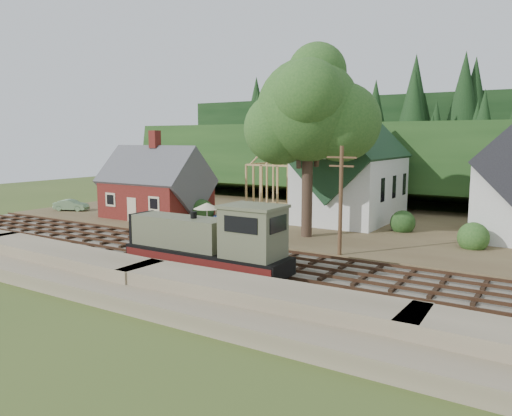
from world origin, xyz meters
The scene contains 16 objects.
ground centered at (0.00, 0.00, 0.00)m, with size 140.00×140.00×0.00m, color #384C1E.
embankment centered at (0.00, -8.50, 0.00)m, with size 64.00×5.00×1.60m, color #7F7259.
railroad_bed centered at (0.00, 0.00, 0.08)m, with size 64.00×11.00×0.16m, color #726B5B.
village_flat centered at (0.00, 18.00, 0.15)m, with size 64.00×26.00×0.30m, color brown.
hillside centered at (0.00, 42.00, 0.00)m, with size 70.00×28.00×8.00m, color #1E3F19.
ridge centered at (0.00, 58.00, 0.00)m, with size 80.00×20.00×12.00m, color black.
depot centered at (-16.00, 11.00, 3.21)m, with size 10.80×7.41×9.00m.
church centered at (2.00, 19.68, 5.18)m, with size 8.40×15.17×13.00m.
timber_frame centered at (-6.00, 22.00, 3.27)m, with size 8.20×6.20×6.99m.
lattice_tower centered at (-6.00, 28.00, 10.03)m, with size 3.20×3.20×12.12m.
big_tree centered at (2.17, 10.08, 10.22)m, with size 10.90×8.40×14.70m.
telegraph_pole_near centered at (7.00, 5.20, 4.25)m, with size 2.20×0.28×8.00m.
locomotive centered at (1.84, -3.00, 2.01)m, with size 11.18×2.80×4.50m.
car_blue centered at (-8.44, 12.78, 0.93)m, with size 1.50×3.72×1.27m, color #5E82CA.
car_green centered at (-27.49, 9.17, 0.94)m, with size 1.35×3.86×1.27m, color #759D6D.
patio_set centered at (-6.20, 6.96, 2.54)m, with size 2.36×2.36×2.63m.
Camera 1 is at (20.43, -27.29, 8.53)m, focal length 35.00 mm.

